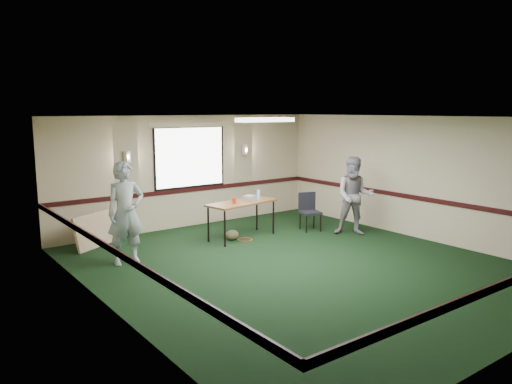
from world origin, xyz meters
TOP-DOWN VIEW (x-y plane):
  - ground at (0.00, 0.00)m, footprint 8.00×8.00m
  - room_shell at (0.00, 2.12)m, footprint 8.00×8.02m
  - folding_table at (0.33, 2.27)m, footprint 1.73×0.92m
  - projector at (0.59, 2.34)m, footprint 0.37×0.35m
  - game_console at (0.66, 2.46)m, footprint 0.23×0.21m
  - red_cup at (0.05, 2.15)m, footprint 0.08×0.08m
  - water_bottle at (0.78, 2.26)m, footprint 0.07×0.07m
  - duffel_bag at (0.05, 2.24)m, footprint 0.36×0.30m
  - cable_coil at (0.27, 2.07)m, footprint 0.38×0.38m
  - folded_table at (-2.43, 3.55)m, footprint 1.31×0.87m
  - conference_chair at (2.04, 1.94)m, footprint 0.55×0.56m
  - person_left at (-2.45, 2.02)m, footprint 0.72×0.50m
  - person_right at (2.56, 0.99)m, footprint 1.09×1.10m

SIDE VIEW (x-z plane):
  - ground at x=0.00m, z-range 0.00..0.00m
  - cable_coil at x=0.27m, z-range 0.00..0.02m
  - duffel_bag at x=0.05m, z-range 0.00..0.22m
  - folded_table at x=-2.43m, z-range 0.00..0.71m
  - conference_chair at x=2.04m, z-range 0.08..0.97m
  - folding_table at x=0.33m, z-range 0.35..1.17m
  - game_console at x=0.66m, z-range 0.82..0.87m
  - projector at x=0.59m, z-range 0.82..0.92m
  - red_cup at x=0.05m, z-range 0.82..0.95m
  - person_right at x=2.56m, z-range 0.00..1.79m
  - water_bottle at x=0.78m, z-range 0.82..1.04m
  - person_left at x=-2.45m, z-range 0.00..1.90m
  - room_shell at x=0.00m, z-range -2.42..5.58m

